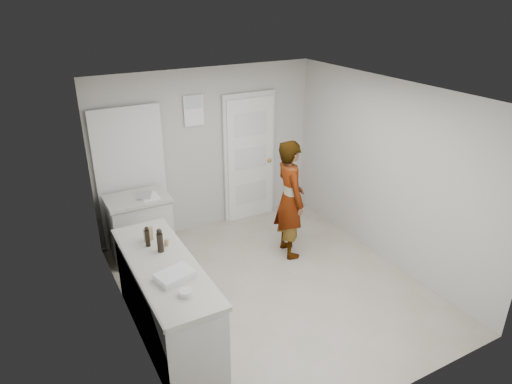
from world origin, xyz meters
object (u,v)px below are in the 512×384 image
spice_jar (167,242)px  oil_cruet_b (147,237)px  cake_mix_box (148,234)px  baking_dish (175,276)px  egg_bowl (186,293)px  person (290,199)px  oil_cruet_a (160,241)px

spice_jar → oil_cruet_b: (-0.18, 0.09, 0.08)m
cake_mix_box → spice_jar: cake_mix_box is taller
baking_dish → egg_bowl: 0.31m
spice_jar → oil_cruet_b: bearing=154.0°
cake_mix_box → egg_bowl: bearing=-110.2°
egg_bowl → spice_jar: bearing=82.1°
cake_mix_box → oil_cruet_b: size_ratio=0.66×
egg_bowl → person: bearing=35.0°
cake_mix_box → oil_cruet_b: 0.12m
person → egg_bowl: size_ratio=12.91×
cake_mix_box → oil_cruet_a: bearing=-101.6°
person → oil_cruet_b: size_ratio=7.06×
baking_dish → oil_cruet_a: bearing=86.6°
person → baking_dish: size_ratio=4.19×
oil_cruet_a → baking_dish: size_ratio=0.68×
person → spice_jar: (-1.93, -0.51, 0.11)m
spice_jar → baking_dish: bearing=-101.5°
cake_mix_box → egg_bowl: cake_mix_box is taller
spice_jar → oil_cruet_b: size_ratio=0.33×
cake_mix_box → baking_dish: cake_mix_box is taller
baking_dish → egg_bowl: (-0.00, -0.31, -0.00)m
oil_cruet_a → cake_mix_box: bearing=99.1°
person → egg_bowl: bearing=134.6°
person → baking_dish: bearing=128.5°
spice_jar → oil_cruet_a: size_ratio=0.28×
oil_cruet_b → baking_dish: (0.05, -0.72, -0.09)m
cake_mix_box → egg_bowl: 1.14m
spice_jar → cake_mix_box: bearing=125.4°
spice_jar → egg_bowl: spice_jar is taller
person → baking_dish: person is taller
oil_cruet_b → egg_bowl: bearing=-87.1°
egg_bowl → baking_dish: bearing=89.7°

